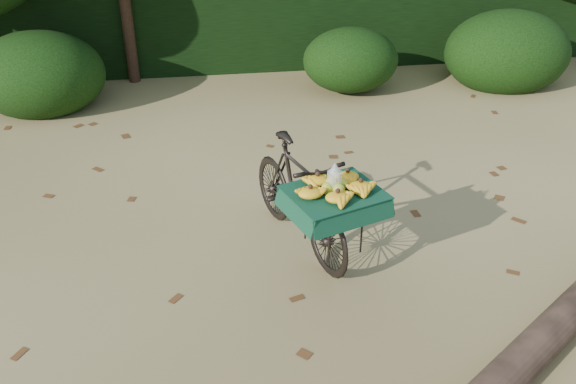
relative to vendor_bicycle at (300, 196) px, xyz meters
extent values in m
plane|color=tan|center=(-0.05, -0.34, -0.53)|extent=(80.00, 80.00, 0.00)
imported|color=black|center=(-0.01, 0.02, -0.02)|extent=(1.01, 1.78, 1.03)
cube|color=black|center=(0.19, -0.55, 0.31)|extent=(0.50, 0.55, 0.03)
cube|color=#12432F|center=(0.19, -0.55, 0.33)|extent=(0.90, 0.83, 0.01)
ellipsoid|color=#9BA728|center=(0.25, -0.52, 0.39)|extent=(0.10, 0.08, 0.11)
ellipsoid|color=#9BA728|center=(0.17, -0.49, 0.39)|extent=(0.10, 0.08, 0.11)
ellipsoid|color=#9BA728|center=(0.12, -0.57, 0.39)|extent=(0.10, 0.08, 0.11)
ellipsoid|color=#9BA728|center=(0.21, -0.60, 0.39)|extent=(0.10, 0.08, 0.11)
cylinder|color=#EAE5C6|center=(0.18, -0.54, 0.43)|extent=(0.12, 0.12, 0.15)
cylinder|color=brown|center=(1.65, -1.61, -0.39)|extent=(3.30, 2.39, 0.28)
cube|color=black|center=(-0.05, 5.96, 0.37)|extent=(26.00, 1.80, 1.80)
camera|label=1|loc=(-0.84, -4.73, 2.78)|focal=38.00mm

